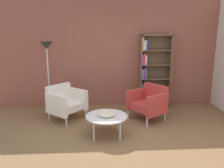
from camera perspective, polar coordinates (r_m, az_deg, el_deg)
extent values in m
plane|color=brown|center=(3.99, 1.97, -16.19)|extent=(8.32, 8.32, 0.00)
cube|color=brown|center=(5.96, -0.13, 8.23)|extent=(6.40, 0.12, 2.90)
cube|color=brown|center=(5.89, 7.25, 3.15)|extent=(0.03, 0.30, 1.90)
cube|color=brown|center=(6.08, 14.42, 3.15)|extent=(0.03, 0.30, 1.90)
cube|color=brown|center=(5.89, 11.29, 12.16)|extent=(0.80, 0.30, 0.03)
cube|color=brown|center=(6.20, 10.52, -5.39)|extent=(0.80, 0.30, 0.03)
cube|color=brown|center=(6.11, 10.57, 3.39)|extent=(0.80, 0.02, 1.90)
cube|color=brown|center=(6.09, 10.67, -1.96)|extent=(0.76, 0.28, 0.02)
cube|color=brown|center=(6.00, 10.82, 1.43)|extent=(0.76, 0.28, 0.02)
cube|color=brown|center=(5.94, 10.97, 4.91)|extent=(0.76, 0.28, 0.02)
cube|color=brown|center=(5.90, 11.12, 8.44)|extent=(0.76, 0.28, 0.02)
cube|color=olive|center=(6.04, 7.37, -4.24)|extent=(0.03, 0.21, 0.25)
cube|color=olive|center=(6.06, 7.78, -4.32)|extent=(0.03, 0.22, 0.23)
cube|color=blue|center=(6.07, 8.16, -4.09)|extent=(0.03, 0.24, 0.27)
cube|color=white|center=(6.05, 8.64, -4.33)|extent=(0.04, 0.17, 0.23)
cube|color=green|center=(5.94, 7.44, -0.94)|extent=(0.02, 0.20, 0.23)
cube|color=purple|center=(5.96, 7.78, -0.93)|extent=(0.04, 0.23, 0.23)
cube|color=yellow|center=(5.97, 8.14, -0.89)|extent=(0.03, 0.23, 0.23)
cube|color=green|center=(5.97, 8.42, -0.63)|extent=(0.02, 0.23, 0.29)
cube|color=blue|center=(5.89, 7.53, 2.72)|extent=(0.03, 0.25, 0.26)
cube|color=orange|center=(5.87, 7.86, 2.64)|extent=(0.02, 0.20, 0.25)
cube|color=purple|center=(5.88, 8.25, 2.79)|extent=(0.04, 0.22, 0.28)
cube|color=green|center=(5.91, 8.60, 2.59)|extent=(0.02, 0.24, 0.23)
cube|color=purple|center=(5.81, 7.76, 6.21)|extent=(0.04, 0.20, 0.25)
cube|color=red|center=(5.83, 8.12, 6.41)|extent=(0.03, 0.22, 0.29)
cube|color=white|center=(5.83, 8.52, 6.14)|extent=(0.04, 0.21, 0.24)
cube|color=yellow|center=(5.78, 7.83, 10.14)|extent=(0.03, 0.21, 0.31)
cube|color=white|center=(5.80, 8.27, 9.78)|extent=(0.04, 0.23, 0.24)
cube|color=blue|center=(5.79, 8.74, 9.85)|extent=(0.03, 0.18, 0.26)
cylinder|color=silver|center=(4.31, -1.41, -8.20)|extent=(0.80, 0.80, 0.02)
cylinder|color=silver|center=(4.16, -4.66, -12.01)|extent=(0.03, 0.03, 0.38)
cylinder|color=silver|center=(4.18, 2.08, -11.88)|extent=(0.03, 0.03, 0.38)
cylinder|color=silver|center=(4.60, -4.54, -9.49)|extent=(0.03, 0.03, 0.38)
cylinder|color=silver|center=(4.62, 1.51, -9.38)|extent=(0.03, 0.03, 0.38)
cylinder|color=beige|center=(4.30, -1.42, -7.96)|extent=(0.13, 0.13, 0.02)
cylinder|color=beige|center=(4.29, -1.42, -7.71)|extent=(0.32, 0.32, 0.02)
torus|color=beige|center=(4.29, -1.42, -7.56)|extent=(0.32, 0.32, 0.02)
cube|color=white|center=(5.20, -11.46, -5.51)|extent=(0.86, 0.86, 0.16)
cube|color=white|center=(5.32, -13.51, -2.14)|extent=(0.51, 0.56, 0.38)
cube|color=white|center=(4.96, -14.06, -5.20)|extent=(0.53, 0.48, 0.46)
cube|color=white|center=(5.35, -8.88, -3.63)|extent=(0.53, 0.48, 0.46)
cylinder|color=silver|center=(4.86, -11.60, -9.35)|extent=(0.04, 0.04, 0.24)
cylinder|color=silver|center=(5.24, -6.62, -7.48)|extent=(0.04, 0.04, 0.24)
cylinder|color=silver|center=(5.29, -15.77, -7.72)|extent=(0.04, 0.04, 0.24)
cylinder|color=silver|center=(5.64, -10.89, -6.14)|extent=(0.04, 0.04, 0.24)
cube|color=#B73833|center=(5.14, 8.95, -5.60)|extent=(0.84, 0.86, 0.16)
cube|color=#B73833|center=(5.26, 11.07, -2.19)|extent=(0.46, 0.59, 0.38)
cube|color=#B73833|center=(5.30, 6.40, -3.70)|extent=(0.57, 0.43, 0.46)
cube|color=#B73833|center=(4.90, 11.48, -5.30)|extent=(0.57, 0.43, 0.46)
cylinder|color=silver|center=(5.21, 4.08, -7.58)|extent=(0.04, 0.04, 0.24)
cylinder|color=silver|center=(4.81, 8.94, -9.49)|extent=(0.04, 0.04, 0.24)
cylinder|color=silver|center=(5.59, 8.53, -6.22)|extent=(0.04, 0.04, 0.24)
cylinder|color=silver|center=(5.22, 13.34, -7.84)|extent=(0.04, 0.04, 0.24)
cylinder|color=silver|center=(5.93, -15.38, -6.54)|extent=(0.28, 0.28, 0.02)
cylinder|color=silver|center=(5.71, -15.89, 1.42)|extent=(0.03, 0.03, 1.65)
cone|color=#2D2D2D|center=(5.61, -16.40, 9.45)|extent=(0.32, 0.32, 0.18)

